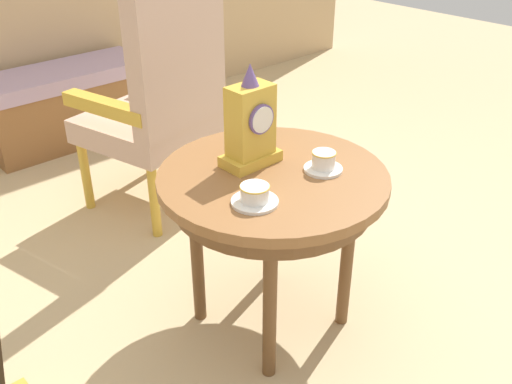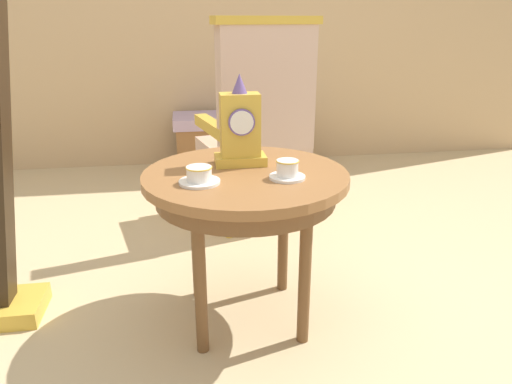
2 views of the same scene
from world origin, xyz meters
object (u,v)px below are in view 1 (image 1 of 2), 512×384
at_px(teacup_left, 255,196).
at_px(teacup_right, 323,162).
at_px(window_bench, 67,104).
at_px(side_table, 273,193).
at_px(mantel_clock, 251,125).
at_px(armchair, 161,91).

bearing_deg(teacup_left, teacup_right, 0.91).
relative_size(teacup_left, teacup_right, 1.11).
xyz_separation_m(teacup_left, teacup_right, (0.30, 0.00, 0.00)).
xyz_separation_m(teacup_right, window_bench, (0.08, 2.08, -0.41)).
distance_m(side_table, mantel_clock, 0.23).
height_order(teacup_right, window_bench, teacup_right).
bearing_deg(armchair, teacup_right, -93.43).
bearing_deg(window_bench, teacup_left, -100.49).
xyz_separation_m(teacup_right, armchair, (0.06, 1.01, -0.04)).
bearing_deg(window_bench, teacup_right, -92.33).
bearing_deg(side_table, teacup_right, -35.63).
bearing_deg(window_bench, armchair, -91.30).
height_order(mantel_clock, window_bench, mantel_clock).
bearing_deg(mantel_clock, teacup_left, -129.48).
bearing_deg(teacup_right, armchair, 86.57).
xyz_separation_m(armchair, window_bench, (0.02, 1.07, -0.37)).
xyz_separation_m(mantel_clock, armchair, (0.20, 0.82, -0.15)).
relative_size(teacup_left, armchair, 0.12).
distance_m(teacup_right, window_bench, 2.12).
height_order(mantel_clock, armchair, armchair).
height_order(side_table, teacup_left, teacup_left).
distance_m(armchair, window_bench, 1.13).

